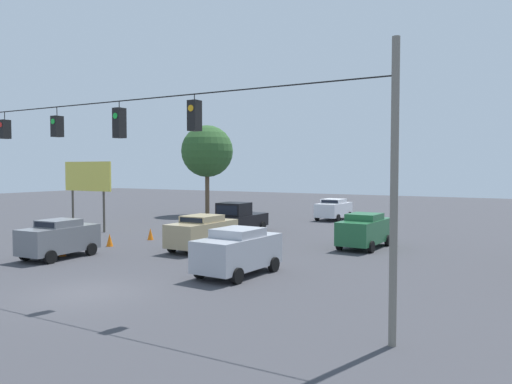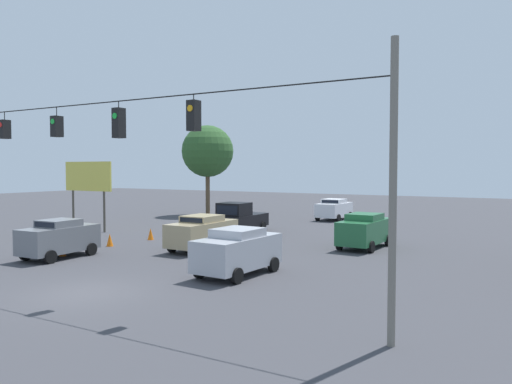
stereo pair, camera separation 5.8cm
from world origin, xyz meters
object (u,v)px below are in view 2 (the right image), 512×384
traffic_cone_second (110,240)px  traffic_cone_fifth (214,224)px  sedan_grey_parked_shoulder (59,238)px  sedan_silver_crossing_near (238,251)px  overhead_signal_span (90,159)px  sedan_white_withflow_deep (334,209)px  traffic_cone_fourth (181,228)px  sedan_green_oncoming_far (365,230)px  traffic_cone_nearest (62,249)px  roadside_billboard (88,180)px  sedan_tan_withflow_mid (202,232)px  traffic_cone_third (151,234)px  pickup_truck_black_withflow_far (238,219)px  tree_horizon_left (208,151)px

traffic_cone_second → traffic_cone_fifth: 10.07m
sedan_grey_parked_shoulder → sedan_silver_crossing_near: bearing=-173.5°
sedan_grey_parked_shoulder → traffic_cone_second: sedan_grey_parked_shoulder is taller
overhead_signal_span → traffic_cone_second: overhead_signal_span is taller
sedan_white_withflow_deep → traffic_cone_fourth: (5.69, 13.94, -0.59)m
sedan_green_oncoming_far → traffic_cone_nearest: (12.59, 10.28, -0.65)m
sedan_silver_crossing_near → roadside_billboard: bearing=-22.5°
sedan_tan_withflow_mid → roadside_billboard: 12.68m
traffic_cone_nearest → traffic_cone_fifth: size_ratio=1.00×
sedan_white_withflow_deep → traffic_cone_third: sedan_white_withflow_deep is taller
pickup_truck_black_withflow_far → traffic_cone_third: size_ratio=7.16×
sedan_green_oncoming_far → tree_horizon_left: tree_horizon_left is taller
sedan_silver_crossing_near → traffic_cone_third: (10.26, -5.96, -0.66)m
traffic_cone_nearest → traffic_cone_second: same height
sedan_tan_withflow_mid → sedan_green_oncoming_far: sedan_green_oncoming_far is taller
traffic_cone_nearest → overhead_signal_span: bearing=148.3°
sedan_grey_parked_shoulder → traffic_cone_third: size_ratio=5.44×
sedan_tan_withflow_mid → sedan_white_withflow_deep: (-0.31, -18.80, -0.04)m
sedan_green_oncoming_far → roadside_billboard: (19.56, 2.47, 2.62)m
roadside_billboard → traffic_cone_nearest: bearing=131.7°
sedan_white_withflow_deep → traffic_cone_second: bearing=74.4°
sedan_white_withflow_deep → sedan_tan_withflow_mid: bearing=89.0°
overhead_signal_span → sedan_tan_withflow_mid: 10.50m
sedan_silver_crossing_near → traffic_cone_third: size_ratio=5.85×
sedan_green_oncoming_far → sedan_grey_parked_shoulder: bearing=41.3°
pickup_truck_black_withflow_far → traffic_cone_third: pickup_truck_black_withflow_far is taller
overhead_signal_span → sedan_green_oncoming_far: overhead_signal_span is taller
sedan_white_withflow_deep → roadside_billboard: roadside_billboard is taller
sedan_green_oncoming_far → roadside_billboard: size_ratio=0.88×
sedan_silver_crossing_near → traffic_cone_nearest: sedan_silver_crossing_near is taller
sedan_silver_crossing_near → traffic_cone_fifth: (10.25, -12.87, -0.66)m
traffic_cone_second → traffic_cone_fourth: 6.46m
roadside_billboard → sedan_white_withflow_deep: bearing=-127.7°
traffic_cone_third → roadside_billboard: size_ratio=0.15×
traffic_cone_fourth → sedan_tan_withflow_mid: bearing=137.9°
sedan_grey_parked_shoulder → sedan_silver_crossing_near: (-9.88, -1.12, 0.02)m
sedan_tan_withflow_mid → traffic_cone_fourth: 7.27m
pickup_truck_black_withflow_far → roadside_billboard: bearing=25.2°
traffic_cone_third → roadside_billboard: (6.95, -1.18, 3.27)m
sedan_silver_crossing_near → traffic_cone_fifth: 16.46m
overhead_signal_span → traffic_cone_fifth: 19.92m
sedan_white_withflow_deep → traffic_cone_fourth: sedan_white_withflow_deep is taller
sedan_tan_withflow_mid → traffic_cone_third: bearing=-16.8°
traffic_cone_fourth → traffic_cone_second: bearing=89.8°
overhead_signal_span → roadside_billboard: (14.21, -12.29, -1.17)m
sedan_green_oncoming_far → traffic_cone_nearest: bearing=39.2°
overhead_signal_span → roadside_billboard: 18.82m
traffic_cone_second → traffic_cone_fourth: bearing=-90.2°
traffic_cone_nearest → roadside_billboard: roadside_billboard is taller
roadside_billboard → sedan_grey_parked_shoulder: bearing=131.6°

